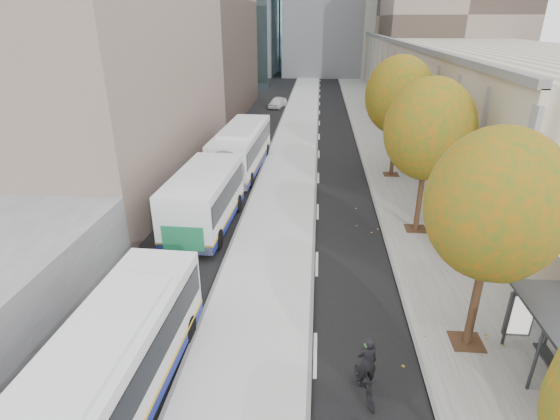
# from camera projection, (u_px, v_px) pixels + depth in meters

# --- Properties ---
(bus_platform) EXTENTS (4.25, 150.00, 0.15)m
(bus_platform) POSITION_uv_depth(u_px,v_px,m) (292.00, 156.00, 35.88)
(bus_platform) COLOR silver
(bus_platform) RESTS_ON ground
(sidewalk) EXTENTS (4.75, 150.00, 0.08)m
(sidewalk) POSITION_uv_depth(u_px,v_px,m) (390.00, 159.00, 35.27)
(sidewalk) COLOR gray
(sidewalk) RESTS_ON ground
(building_tan) EXTENTS (18.00, 92.00, 8.00)m
(building_tan) POSITION_uv_depth(u_px,v_px,m) (447.00, 71.00, 59.25)
(building_tan) COLOR gray
(building_tan) RESTS_ON ground
(tree_c) EXTENTS (4.20, 4.20, 7.28)m
(tree_c) POSITION_uv_depth(u_px,v_px,m) (496.00, 205.00, 13.14)
(tree_c) COLOR #321B13
(tree_c) RESTS_ON sidewalk
(tree_d) EXTENTS (4.40, 4.40, 7.60)m
(tree_d) POSITION_uv_depth(u_px,v_px,m) (429.00, 130.00, 21.27)
(tree_d) COLOR #321B13
(tree_d) RESTS_ON sidewalk
(tree_e) EXTENTS (4.60, 4.60, 7.92)m
(tree_e) POSITION_uv_depth(u_px,v_px,m) (399.00, 96.00, 29.39)
(tree_e) COLOR #321B13
(tree_e) RESTS_ON sidewalk
(bus_far) EXTENTS (3.38, 18.89, 3.13)m
(bus_far) POSITION_uv_depth(u_px,v_px,m) (229.00, 165.00, 28.31)
(bus_far) COLOR white
(bus_far) RESTS_ON ground
(cyclist) EXTENTS (0.90, 1.77, 2.18)m
(cyclist) POSITION_uv_depth(u_px,v_px,m) (365.00, 375.00, 12.80)
(cyclist) COLOR black
(cyclist) RESTS_ON ground
(distant_car) EXTENTS (2.38, 4.17, 1.34)m
(distant_car) POSITION_uv_depth(u_px,v_px,m) (278.00, 102.00, 55.74)
(distant_car) COLOR white
(distant_car) RESTS_ON ground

